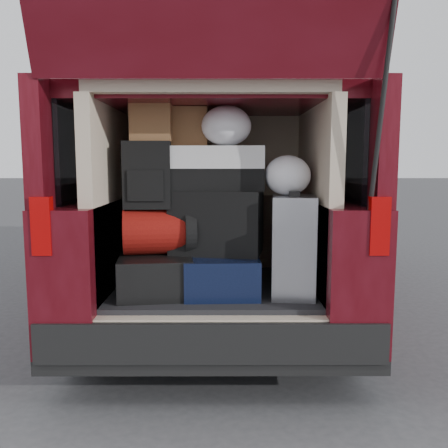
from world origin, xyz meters
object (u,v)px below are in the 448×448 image
at_px(twotone_duffel, 215,168).
at_px(backpack, 148,175).
at_px(navy_hardshell, 221,273).
at_px(black_soft_case, 217,222).
at_px(black_hardshell, 156,272).
at_px(silver_roller, 293,245).
at_px(red_duffel, 159,231).

bearing_deg(twotone_duffel, backpack, -165.88).
distance_m(navy_hardshell, backpack, 0.75).
bearing_deg(black_soft_case, black_hardshell, -165.17).
xyz_separation_m(silver_roller, backpack, (-0.87, 0.05, 0.42)).
bearing_deg(red_duffel, black_soft_case, -4.00).
relative_size(navy_hardshell, backpack, 1.33).
distance_m(red_duffel, twotone_duffel, 0.52).
bearing_deg(silver_roller, navy_hardshell, 179.23).
xyz_separation_m(black_hardshell, silver_roller, (0.84, -0.07, 0.18)).
bearing_deg(silver_roller, black_hardshell, -178.47).
bearing_deg(black_soft_case, backpack, -162.82).
bearing_deg(backpack, twotone_duffel, 8.74).
xyz_separation_m(black_hardshell, navy_hardshell, (0.41, -0.02, -0.00)).
relative_size(navy_hardshell, red_duffel, 1.23).
distance_m(backpack, twotone_duffel, 0.42).
distance_m(black_soft_case, backpack, 0.51).
distance_m(black_hardshell, red_duffel, 0.26).
bearing_deg(backpack, red_duffel, 11.50).
xyz_separation_m(black_hardshell, twotone_duffel, (0.37, 0.06, 0.64)).
relative_size(red_duffel, twotone_duffel, 0.73).
bearing_deg(backpack, silver_roller, -5.84).
height_order(navy_hardshell, silver_roller, silver_roller).
bearing_deg(red_duffel, backpack, -175.72).
height_order(navy_hardshell, red_duffel, red_duffel).
relative_size(red_duffel, black_soft_case, 0.80).
height_order(red_duffel, backpack, backpack).
bearing_deg(silver_roller, black_soft_case, 173.87).
relative_size(black_hardshell, backpack, 1.48).
xyz_separation_m(red_duffel, backpack, (-0.06, -0.02, 0.34)).
bearing_deg(red_duffel, twotone_duffel, 1.01).
distance_m(black_hardshell, navy_hardshell, 0.41).
distance_m(navy_hardshell, red_duffel, 0.46).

